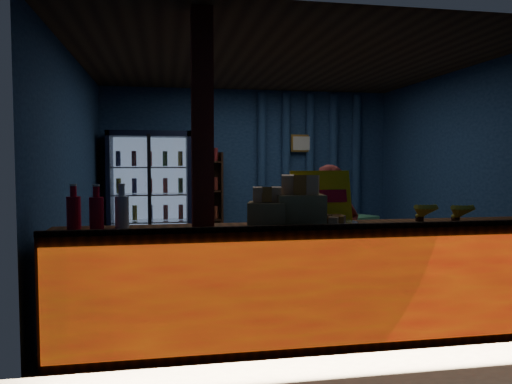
% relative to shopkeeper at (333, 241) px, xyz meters
% --- Properties ---
extents(ground, '(4.60, 4.60, 0.00)m').
position_rel_shopkeeper_xyz_m(ground, '(-0.21, 1.26, -0.71)').
color(ground, '#515154').
rests_on(ground, ground).
extents(room_walls, '(4.60, 4.60, 4.60)m').
position_rel_shopkeeper_xyz_m(room_walls, '(-0.21, 1.26, 0.86)').
color(room_walls, navy).
rests_on(room_walls, ground).
extents(counter, '(4.40, 0.57, 0.99)m').
position_rel_shopkeeper_xyz_m(counter, '(-0.21, -0.65, -0.24)').
color(counter, brown).
rests_on(counter, ground).
extents(support_post, '(0.16, 0.16, 2.60)m').
position_rel_shopkeeper_xyz_m(support_post, '(-1.26, -0.64, 0.59)').
color(support_post, maroon).
rests_on(support_post, ground).
extents(beverage_cooler, '(1.20, 0.62, 1.90)m').
position_rel_shopkeeper_xyz_m(beverage_cooler, '(-1.76, 3.18, 0.22)').
color(beverage_cooler, black).
rests_on(beverage_cooler, ground).
extents(bottle_shelf, '(0.50, 0.28, 1.60)m').
position_rel_shopkeeper_xyz_m(bottle_shelf, '(-0.91, 3.32, 0.08)').
color(bottle_shelf, '#321D10').
rests_on(bottle_shelf, ground).
extents(curtain_folds, '(1.74, 0.14, 2.50)m').
position_rel_shopkeeper_xyz_m(curtain_folds, '(0.79, 3.40, 0.59)').
color(curtain_folds, navy).
rests_on(curtain_folds, room_walls).
extents(framed_picture, '(0.36, 0.04, 0.28)m').
position_rel_shopkeeper_xyz_m(framed_picture, '(0.64, 3.36, 1.04)').
color(framed_picture, gold).
rests_on(framed_picture, room_walls).
extents(shopkeeper, '(0.55, 0.38, 1.43)m').
position_rel_shopkeeper_xyz_m(shopkeeper, '(0.00, 0.00, 0.00)').
color(shopkeeper, maroon).
rests_on(shopkeeper, ground).
extents(green_chair, '(0.98, 0.99, 0.67)m').
position_rel_shopkeeper_xyz_m(green_chair, '(1.13, 2.68, -0.38)').
color(green_chair, '#5BB675').
rests_on(green_chair, ground).
extents(side_table, '(0.66, 0.56, 0.61)m').
position_rel_shopkeeper_xyz_m(side_table, '(1.18, 2.70, -0.46)').
color(side_table, '#321D10').
rests_on(side_table, ground).
extents(yellow_sign, '(0.55, 0.17, 0.43)m').
position_rel_shopkeeper_xyz_m(yellow_sign, '(-0.25, -0.42, 0.45)').
color(yellow_sign, yellow).
rests_on(yellow_sign, counter).
extents(soda_bottles, '(0.45, 0.18, 0.34)m').
position_rel_shopkeeper_xyz_m(soda_bottles, '(-2.04, -0.57, 0.37)').
color(soda_bottles, red).
rests_on(soda_bottles, counter).
extents(snack_box_left, '(0.41, 0.35, 0.40)m').
position_rel_shopkeeper_xyz_m(snack_box_left, '(-0.49, -0.60, 0.38)').
color(snack_box_left, '#A38B4E').
rests_on(snack_box_left, counter).
extents(snack_box_centre, '(0.34, 0.31, 0.31)m').
position_rel_shopkeeper_xyz_m(snack_box_centre, '(-0.76, -0.63, 0.35)').
color(snack_box_centre, '#A38B4E').
rests_on(snack_box_centre, counter).
extents(pastry_tray, '(0.45, 0.45, 0.07)m').
position_rel_shopkeeper_xyz_m(pastry_tray, '(-0.25, -0.64, 0.26)').
color(pastry_tray, silver).
rests_on(pastry_tray, counter).
extents(banana_bunches, '(0.51, 0.30, 0.17)m').
position_rel_shopkeeper_xyz_m(banana_bunches, '(0.72, -0.64, 0.32)').
color(banana_bunches, yellow).
rests_on(banana_bunches, counter).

